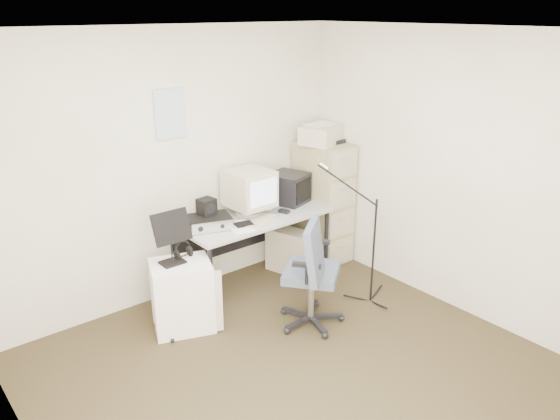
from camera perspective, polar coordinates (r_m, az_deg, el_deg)
floor at (r=4.33m, az=2.42°, el=-17.11°), size 3.60×3.60×0.01m
ceiling at (r=3.44m, az=3.07°, el=18.24°), size 3.60×3.60×0.01m
wall_back at (r=5.11m, az=-10.91°, el=4.37°), size 3.60×0.02×2.50m
wall_left at (r=2.94m, az=-24.90°, el=-9.65°), size 0.02×3.60×2.50m
wall_right at (r=5.02m, az=18.24°, el=3.43°), size 0.02×3.60×2.50m
wall_calendar at (r=4.98m, az=-11.43°, el=9.84°), size 0.30×0.02×0.44m
filing_cabinet at (r=5.93m, az=4.47°, el=0.85°), size 0.40×0.60×1.30m
printer at (r=5.75m, az=4.48°, el=7.93°), size 0.57×0.47×0.19m
desk at (r=5.45m, az=-2.68°, el=-4.17°), size 1.50×0.70×0.73m
crt_monitor at (r=5.29m, az=-3.24°, el=1.86°), size 0.41×0.43×0.44m
crt_tv at (r=5.62m, az=0.89°, el=2.32°), size 0.43×0.44×0.31m
desk_speaker at (r=5.44m, az=-1.34°, el=0.86°), size 0.11×0.11×0.16m
keyboard at (r=5.13m, az=-2.18°, el=-1.19°), size 0.44×0.30×0.02m
mouse at (r=5.37m, az=0.44°, el=-0.14°), size 0.09×0.12×0.03m
radio_receiver at (r=5.04m, az=-7.42°, el=-1.25°), size 0.46×0.39×0.11m
radio_speaker at (r=5.05m, az=-7.69°, el=0.37°), size 0.16×0.15×0.15m
papers at (r=5.02m, az=-4.17°, el=-1.74°), size 0.27×0.32×0.02m
pc_tower at (r=5.73m, az=1.10°, el=-4.32°), size 0.35×0.54×0.46m
office_chair at (r=4.71m, az=3.33°, el=-6.33°), size 0.83×0.83×1.03m
side_cart at (r=4.81m, az=-10.18°, el=-8.81°), size 0.61×0.55×0.62m
music_stand at (r=4.58m, az=-11.36°, el=-2.78°), size 0.36×0.27×0.48m
headphones at (r=4.74m, az=-10.07°, el=-4.35°), size 0.21×0.21×0.03m
mic_stand at (r=5.06m, az=9.85°, el=-2.66°), size 0.03×0.03×1.34m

